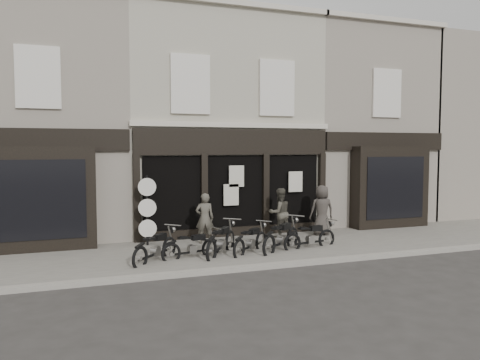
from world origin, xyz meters
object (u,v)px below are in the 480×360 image
object	(u,v)px
motorcycle_0	(156,250)
man_centre	(280,213)
motorcycle_2	(221,244)
man_left	(205,218)
motorcycle_5	(310,239)
motorcycle_1	(192,249)
motorcycle_4	(282,239)
motorcycle_3	(251,243)
advert_sign_post	(147,213)
man_right	(322,210)

from	to	relation	value
motorcycle_0	man_centre	world-z (taller)	man_centre
motorcycle_2	motorcycle_0	bearing A→B (deg)	132.98
man_left	motorcycle_5	bearing A→B (deg)	159.33
motorcycle_1	motorcycle_4	size ratio (longest dim) A/B	0.97
motorcycle_0	motorcycle_3	xyz separation A→B (m)	(2.87, 0.08, -0.01)
motorcycle_1	advert_sign_post	xyz separation A→B (m)	(-0.97, 2.03, 0.79)
motorcycle_3	motorcycle_4	bearing A→B (deg)	-40.93
motorcycle_2	advert_sign_post	bearing A→B (deg)	83.57
motorcycle_1	motorcycle_4	bearing A→B (deg)	-13.09
motorcycle_5	man_left	bearing A→B (deg)	139.78
motorcycle_2	motorcycle_4	size ratio (longest dim) A/B	0.96
man_left	man_centre	size ratio (longest dim) A/B	0.96
man_right	advert_sign_post	bearing A→B (deg)	4.14
motorcycle_0	advert_sign_post	size ratio (longest dim) A/B	0.70
motorcycle_1	man_right	world-z (taller)	man_right
motorcycle_1	man_left	world-z (taller)	man_left
man_centre	man_right	bearing A→B (deg)	169.75
man_left	advert_sign_post	world-z (taller)	advert_sign_post
man_left	advert_sign_post	size ratio (longest dim) A/B	0.70
man_centre	motorcycle_1	bearing A→B (deg)	22.25
man_left	man_right	xyz separation A→B (m)	(4.34, 0.01, 0.07)
motorcycle_5	man_right	xyz separation A→B (m)	(1.36, 1.71, 0.64)
motorcycle_4	motorcycle_3	bearing A→B (deg)	141.98
motorcycle_5	motorcycle_3	bearing A→B (deg)	168.58
man_right	motorcycle_0	bearing A→B (deg)	22.58
man_left	man_centre	world-z (taller)	man_centre
advert_sign_post	man_left	bearing A→B (deg)	1.77
motorcycle_3	advert_sign_post	bearing A→B (deg)	104.22
motorcycle_5	man_centre	bearing A→B (deg)	86.73
motorcycle_3	man_right	bearing A→B (deg)	-14.13
motorcycle_2	man_right	bearing A→B (deg)	-30.71
motorcycle_0	advert_sign_post	distance (m)	2.18
motorcycle_5	man_centre	distance (m)	1.96
motorcycle_1	motorcycle_4	distance (m)	2.84
motorcycle_1	motorcycle_4	world-z (taller)	motorcycle_4
man_left	motorcycle_1	bearing A→B (deg)	73.19
man_left	man_centre	xyz separation A→B (m)	(2.75, 0.14, 0.04)
motorcycle_4	motorcycle_5	size ratio (longest dim) A/B	0.96
motorcycle_2	man_right	xyz separation A→B (m)	(4.27, 1.61, 0.60)
motorcycle_3	man_left	distance (m)	2.02
motorcycle_3	man_centre	world-z (taller)	man_centre
motorcycle_0	motorcycle_2	xyz separation A→B (m)	(1.97, 0.15, 0.02)
motorcycle_2	motorcycle_4	bearing A→B (deg)	-53.61
motorcycle_1	motorcycle_2	bearing A→B (deg)	-6.09
motorcycle_0	motorcycle_4	bearing A→B (deg)	-45.36
motorcycle_4	advert_sign_post	world-z (taller)	advert_sign_post
motorcycle_5	man_left	world-z (taller)	man_left
man_right	man_centre	bearing A→B (deg)	1.92
motorcycle_4	motorcycle_1	bearing A→B (deg)	143.38
man_right	motorcycle_5	bearing A→B (deg)	58.33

